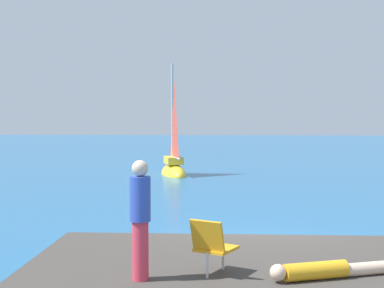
{
  "coord_description": "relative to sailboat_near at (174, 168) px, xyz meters",
  "views": [
    {
      "loc": [
        -0.67,
        -11.37,
        2.82
      ],
      "look_at": [
        -2.09,
        11.79,
        1.71
      ],
      "focal_mm": 49.84,
      "sensor_mm": 36.0,
      "label": 1
    }
  ],
  "objects": [
    {
      "name": "ground_plane",
      "position": [
        3.22,
        -15.07,
        -0.33
      ],
      "size": [
        160.0,
        160.0,
        0.0
      ],
      "primitive_type": "plane",
      "color": "#236093"
    },
    {
      "name": "shore_ledge",
      "position": [
        2.82,
        -18.7,
        -0.01
      ],
      "size": [
        6.54,
        4.51,
        0.64
      ],
      "primitive_type": "cube",
      "rotation": [
        0.0,
        0.0,
        0.01
      ],
      "color": "#423D38",
      "rests_on": "ground"
    },
    {
      "name": "boulder_seaward",
      "position": [
        2.63,
        -16.53,
        -0.33
      ],
      "size": [
        1.62,
        1.45,
        1.02
      ],
      "primitive_type": "cube",
      "rotation": [
        0.17,
        -0.14,
        2.77
      ],
      "color": "#3E3839",
      "rests_on": "ground"
    },
    {
      "name": "boulder_inland",
      "position": [
        3.48,
        -16.55,
        -0.33
      ],
      "size": [
        0.86,
        0.93,
        0.49
      ],
      "primitive_type": "cube",
      "rotation": [
        -0.06,
        -0.04,
        1.22
      ],
      "color": "#433736",
      "rests_on": "ground"
    },
    {
      "name": "sailboat_near",
      "position": [
        0.0,
        0.0,
        0.0
      ],
      "size": [
        1.97,
        3.4,
        6.14
      ],
      "rotation": [
        0.0,
        0.0,
        1.86
      ],
      "color": "yellow",
      "rests_on": "ground"
    },
    {
      "name": "person_sunbather",
      "position": [
        3.9,
        -19.21,
        0.43
      ],
      "size": [
        1.7,
        0.73,
        0.25
      ],
      "rotation": [
        0.0,
        0.0,
        0.33
      ],
      "color": "gold",
      "rests_on": "shore_ledge"
    },
    {
      "name": "person_standing",
      "position": [
        1.42,
        -19.41,
        1.18
      ],
      "size": [
        0.28,
        0.28,
        1.62
      ],
      "rotation": [
        0.0,
        0.0,
        3.77
      ],
      "color": "#DB384C",
      "rests_on": "shore_ledge"
    },
    {
      "name": "beach_chair",
      "position": [
        2.38,
        -19.15,
        0.75
      ],
      "size": [
        0.7,
        0.75,
        0.8
      ],
      "rotation": [
        0.0,
        0.0,
        1.1
      ],
      "color": "orange",
      "rests_on": "shore_ledge"
    }
  ]
}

